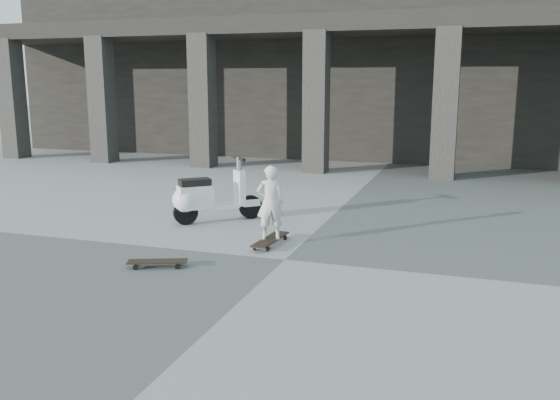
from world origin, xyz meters
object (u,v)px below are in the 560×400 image
(skateboard_spare, at_px, (157,262))
(scooter, at_px, (203,198))
(child, at_px, (270,202))
(longboard, at_px, (270,240))

(skateboard_spare, xyz_separation_m, scooter, (-0.55, 2.67, 0.41))
(scooter, bearing_deg, child, -73.15)
(child, relative_size, scooter, 0.85)
(child, xyz_separation_m, scooter, (-1.69, 1.04, -0.22))
(longboard, height_order, skateboard_spare, longboard)
(child, height_order, scooter, child)
(skateboard_spare, distance_m, scooter, 2.76)
(longboard, relative_size, skateboard_spare, 1.24)
(longboard, bearing_deg, scooter, 62.43)
(longboard, height_order, scooter, scooter)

